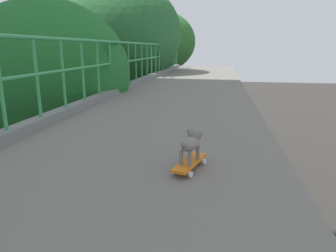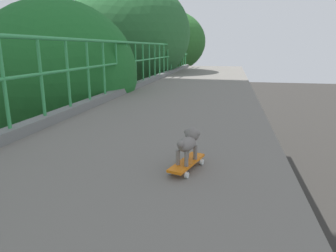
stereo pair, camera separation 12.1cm
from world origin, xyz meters
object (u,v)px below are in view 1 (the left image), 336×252
(car_black_fifth, at_px, (49,201))
(toy_skateboard, at_px, (190,163))
(city_bus, at_px, (81,109))
(small_dog, at_px, (192,141))

(car_black_fifth, distance_m, toy_skateboard, 10.54)
(car_black_fifth, distance_m, city_bus, 11.83)
(city_bus, relative_size, small_dog, 31.94)
(car_black_fifth, bearing_deg, small_dog, -49.49)
(city_bus, height_order, small_dog, small_dog)
(small_dog, bearing_deg, toy_skateboard, -112.89)
(toy_skateboard, bearing_deg, city_bus, 118.40)
(car_black_fifth, bearing_deg, city_bus, 108.84)
(toy_skateboard, bearing_deg, car_black_fifth, 130.37)
(toy_skateboard, height_order, small_dog, small_dog)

